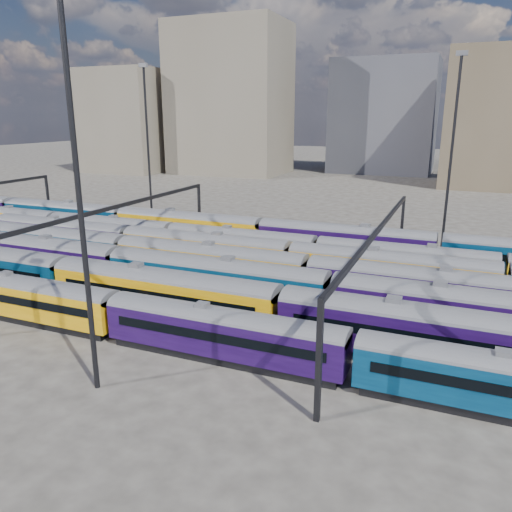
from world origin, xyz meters
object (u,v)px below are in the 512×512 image
at_px(rake_1, 281,306).
at_px(rake_2, 118,263).
at_px(rake_0, 115,310).
at_px(mast_2, 78,184).

height_order(rake_1, rake_2, rake_2).
xyz_separation_m(rake_0, rake_2, (-7.35, 10.00, 0.43)).
relative_size(rake_0, rake_1, 0.87).
bearing_deg(rake_0, rake_2, 126.32).
xyz_separation_m(rake_1, rake_2, (-20.08, 5.00, 0.04)).
bearing_deg(mast_2, rake_2, 123.00).
height_order(rake_0, rake_1, rake_1).
height_order(rake_0, mast_2, mast_2).
bearing_deg(mast_2, rake_1, 53.01).
xyz_separation_m(rake_2, mast_2, (11.04, -17.00, 11.01)).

